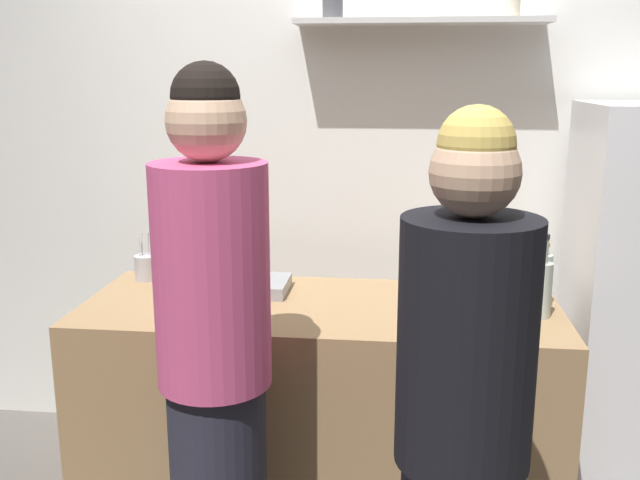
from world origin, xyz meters
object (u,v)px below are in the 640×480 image
(water_bottle_plastic, at_px, (540,278))
(wine_bottle_pale_glass, at_px, (541,287))
(wine_bottle_green_glass, at_px, (459,285))
(baking_pan, at_px, (246,285))
(person_pink_top, at_px, (215,365))
(person_blonde, at_px, (461,444))
(utensil_holder, at_px, (146,267))

(water_bottle_plastic, bearing_deg, wine_bottle_pale_glass, -98.75)
(wine_bottle_green_glass, height_order, wine_bottle_pale_glass, wine_bottle_green_glass)
(baking_pan, relative_size, person_pink_top, 0.19)
(person_blonde, bearing_deg, baking_pan, -65.82)
(person_pink_top, bearing_deg, wine_bottle_pale_glass, -4.73)
(utensil_holder, bearing_deg, person_pink_top, -58.78)
(utensil_holder, bearing_deg, wine_bottle_pale_glass, -10.68)
(person_pink_top, bearing_deg, person_blonde, -54.52)
(person_pink_top, bearing_deg, utensil_holder, 88.25)
(baking_pan, distance_m, wine_bottle_pale_glass, 1.13)
(utensil_holder, xyz_separation_m, wine_bottle_pale_glass, (1.57, -0.30, 0.06))
(person_pink_top, height_order, person_blonde, person_pink_top)
(utensil_holder, relative_size, person_pink_top, 0.12)
(person_pink_top, xyz_separation_m, person_blonde, (0.71, -0.28, -0.06))
(utensil_holder, distance_m, person_blonde, 1.68)
(utensil_holder, height_order, wine_bottle_green_glass, wine_bottle_green_glass)
(wine_bottle_green_glass, bearing_deg, utensil_holder, 164.22)
(utensil_holder, relative_size, water_bottle_plastic, 0.84)
(utensil_holder, height_order, wine_bottle_pale_glass, wine_bottle_pale_glass)
(water_bottle_plastic, xyz_separation_m, person_pink_top, (-1.07, -0.69, -0.11))
(wine_bottle_green_glass, bearing_deg, baking_pan, 163.46)
(person_pink_top, bearing_deg, wine_bottle_green_glass, 0.49)
(utensil_holder, height_order, person_blonde, person_blonde)
(person_blonde, bearing_deg, person_pink_top, -34.60)
(utensil_holder, distance_m, person_pink_top, 1.01)
(baking_pan, bearing_deg, water_bottle_plastic, -2.77)
(utensil_holder, distance_m, water_bottle_plastic, 1.60)
(baking_pan, distance_m, person_pink_top, 0.75)
(water_bottle_plastic, distance_m, person_blonde, 1.05)
(baking_pan, xyz_separation_m, utensil_holder, (-0.45, 0.12, 0.03))
(baking_pan, bearing_deg, person_blonde, -52.76)
(water_bottle_plastic, bearing_deg, baking_pan, 177.23)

